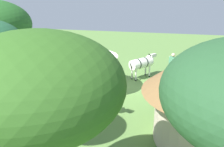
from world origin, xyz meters
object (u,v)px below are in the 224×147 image
Objects in this scene: thatched_hut at (210,88)px; patio_dining_table at (88,81)px; shade_umbrella at (87,50)px; guest_behind_table at (110,68)px; standing_watcher at (173,64)px; guest_beside_umbrella at (91,65)px; patio_chair_near_hut at (104,88)px; acacia_tree_right_background at (36,85)px; zebra_by_umbrella at (142,63)px; zebra_nearest_camera at (91,94)px; striped_lounge_chair at (172,82)px; patio_chair_west_end at (72,79)px.

thatched_hut is 3.66× the size of patio_dining_table.
shade_umbrella reaches higher than guest_behind_table.
guest_beside_umbrella is at bearing 53.81° from standing_watcher.
patio_chair_near_hut is at bearing 154.65° from patio_dining_table.
patio_chair_near_hut is at bearing -86.80° from acacia_tree_right_background.
standing_watcher is at bearing 61.60° from guest_beside_umbrella.
zebra_by_umbrella is (1.92, 0.11, -0.06)m from standing_watcher.
guest_beside_umbrella is at bearing -138.93° from zebra_nearest_camera.
zebra_nearest_camera reaches higher than patio_dining_table.
thatched_hut is 2.85× the size of standing_watcher.
acacia_tree_right_background is (3.20, 9.84, 3.59)m from striped_lounge_chair.
patio_dining_table is 0.81× the size of guest_behind_table.
thatched_hut reaches higher than standing_watcher.
guest_behind_table reaches higher than patio_chair_near_hut.
guest_behind_table is (-0.97, -1.36, 0.35)m from patio_dining_table.
zebra_by_umbrella is at bearing -176.00° from zebra_nearest_camera.
zebra_nearest_camera is at bearing -23.38° from guest_beside_umbrella.
patio_chair_west_end is (1.08, -0.37, -0.13)m from patio_dining_table.
guest_behind_table is 2.29m from zebra_by_umbrella.
acacia_tree_right_background reaches higher than thatched_hut.
thatched_hut reaches higher than zebra_nearest_camera.
guest_beside_umbrella reaches higher than zebra_by_umbrella.
zebra_by_umbrella is 11.34m from acacia_tree_right_background.
shade_umbrella reaches higher than patio_chair_near_hut.
zebra_by_umbrella is (-1.93, -5.10, 0.01)m from zebra_nearest_camera.
patio_dining_table is 0.65× the size of zebra_nearest_camera.
standing_watcher is at bearing -106.31° from acacia_tree_right_background.
guest_beside_umbrella is at bearing -97.98° from guest_behind_table.
shade_umbrella is 4.19m from zebra_by_umbrella.
shade_umbrella is at bearing 0.00° from patio_dining_table.
patio_chair_near_hut is at bearing 85.45° from standing_watcher.
striped_lounge_chair is at bearing 48.62° from guest_beside_umbrella.
patio_dining_table is at bearing -93.32° from zebra_by_umbrella.
thatched_hut reaches higher than patio_dining_table.
guest_behind_table is (0.06, -1.85, 0.48)m from patio_chair_near_hut.
patio_chair_west_end is at bearing -106.44° from zebra_by_umbrella.
guest_behind_table is 4.01m from standing_watcher.
acacia_tree_right_background is at bearing 100.20° from shade_umbrella.
zebra_by_umbrella reaches higher than patio_chair_near_hut.
standing_watcher reaches higher than guest_beside_umbrella.
shade_umbrella reaches higher than patio_dining_table.
thatched_hut is 5.21m from zebra_nearest_camera.
patio_dining_table is 2.47m from zebra_nearest_camera.
shade_umbrella reaches higher than striped_lounge_chair.
patio_dining_table is 0.74× the size of zebra_by_umbrella.
guest_beside_umbrella is 10.57m from acacia_tree_right_background.
guest_beside_umbrella is 0.92× the size of guest_behind_table.
standing_watcher is at bearing -68.17° from striped_lounge_chair.
guest_behind_table is (-1.37, 0.53, 0.08)m from guest_beside_umbrella.
patio_dining_table is 4.99m from striped_lounge_chair.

